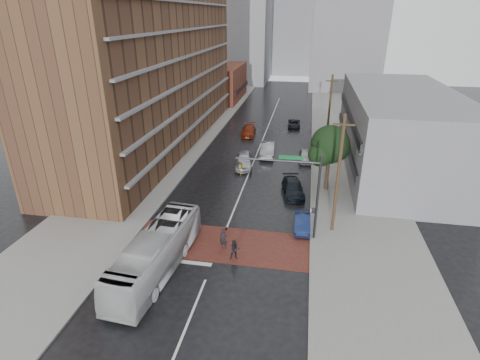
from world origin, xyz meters
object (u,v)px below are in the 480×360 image
Objects in this scene: car_parked_mid at (293,188)px; car_parked_far at (306,155)px; pedestrian_b at (235,250)px; car_travel_b at (267,150)px; pedestrian_a at (223,239)px; car_travel_a at (244,160)px; car_parked_near at (302,222)px; car_travel_c at (248,131)px; transit_bus at (156,253)px; suv_travel at (294,124)px.

car_parked_mid is 1.20× the size of car_parked_far.
car_travel_b reaches higher than pedestrian_b.
pedestrian_a is at bearing 116.52° from pedestrian_b.
car_travel_a is 14.84m from car_parked_near.
pedestrian_a reaches higher than car_travel_c.
car_parked_near is at bearing 32.29° from pedestrian_b.
car_travel_b is 9.21m from car_travel_c.
transit_bus is 2.72× the size of car_parked_far.
car_parked_far is at bearing 73.49° from car_parked_mid.
car_travel_b is at bearing 74.62° from pedestrian_b.
pedestrian_a reaches higher than car_parked_far.
car_parked_near is at bearing -78.07° from car_travel_b.
transit_bus is 5.64m from pedestrian_b.
car_parked_mid reaches higher than suv_travel.
pedestrian_b is 12.34m from car_parked_mid.
transit_bus is 2.26× the size of car_travel_c.
transit_bus is at bearing -105.75° from car_travel_a.
pedestrian_a reaches higher than suv_travel.
car_travel_c is 20.69m from car_parked_mid.
car_travel_a is at bearing -107.74° from suv_travel.
pedestrian_a reaches higher than pedestrian_b.
pedestrian_b reaches higher than suv_travel.
car_parked_mid is (1.05, -24.83, 0.14)m from suv_travel.
car_travel_a is at bearing -86.61° from car_travel_c.
car_travel_b is 1.21× the size of suv_travel.
car_parked_near is (9.88, 7.59, -0.91)m from transit_bus.
transit_bus is 25.44m from car_travel_b.
transit_bus is 5.37m from pedestrian_a.
car_parked_near is at bearing 39.86° from pedestrian_a.
car_parked_mid is (3.67, 11.78, -0.11)m from pedestrian_b.
pedestrian_b is 31.27m from car_travel_c.
car_travel_b is at bearing 83.01° from transit_bus.
suv_travel is at bearing 70.21° from pedestrian_b.
pedestrian_b is (1.13, -1.25, -0.05)m from pedestrian_a.
car_parked_mid is at bearing 62.37° from transit_bus.
car_parked_near is at bearing -92.11° from car_parked_far.
car_parked_near is 0.77× the size of car_parked_mid.
car_travel_a is (2.64, 20.55, -0.67)m from transit_bus.
transit_bus is at bearing -95.13° from car_travel_c.
pedestrian_a is 11.58m from car_parked_mid.
car_parked_far is at bearing 79.38° from pedestrian_a.
car_travel_b is (4.98, 24.94, -0.71)m from transit_bus.
car_parked_near is at bearing -69.24° from car_travel_a.
pedestrian_b is (5.11, 2.30, -0.71)m from transit_bus.
pedestrian_a is 21.20m from car_parked_far.
car_parked_far is (-0.03, 16.33, 0.07)m from car_parked_near.
transit_bus is 20.73m from car_travel_a.
car_travel_a reaches higher than car_parked_mid.
car_parked_far is (4.86, -1.02, -0.13)m from car_travel_b.
car_travel_b is at bearing 53.44° from car_travel_a.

